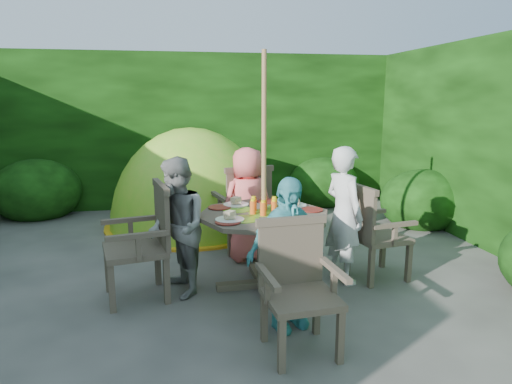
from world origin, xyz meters
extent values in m
plane|color=#43413C|center=(0.00, 0.00, 0.00)|extent=(60.00, 60.00, 0.00)
cube|color=black|center=(0.00, 4.00, 1.25)|extent=(9.00, 1.00, 2.50)
cylinder|color=#42372B|center=(0.70, 0.06, 0.35)|extent=(0.12, 0.12, 0.69)
cube|color=#42372B|center=(0.70, 0.06, 0.03)|extent=(0.92, 0.13, 0.06)
cube|color=#42372B|center=(0.70, 0.06, 0.03)|extent=(0.13, 0.92, 0.06)
cylinder|color=#42372B|center=(0.70, 0.06, 0.71)|extent=(1.29, 1.29, 0.04)
cylinder|color=#5DA61C|center=(0.48, -0.13, 0.73)|extent=(0.28, 0.28, 0.00)
cylinder|color=#5DA61C|center=(0.92, -0.12, 0.73)|extent=(0.28, 0.28, 0.00)
cylinder|color=#5DA61C|center=(0.47, 0.23, 0.73)|extent=(0.28, 0.28, 0.00)
cylinder|color=#5DA61C|center=(0.91, 0.25, 0.73)|extent=(0.28, 0.28, 0.00)
cylinder|color=#5DA61C|center=(0.70, 0.06, 0.73)|extent=(0.28, 0.28, 0.00)
cylinder|color=white|center=(1.04, 0.27, 0.74)|extent=(0.25, 0.25, 0.01)
cylinder|color=white|center=(0.48, 0.40, 0.74)|extent=(0.25, 0.25, 0.01)
cylinder|color=white|center=(0.35, -0.16, 0.74)|extent=(0.25, 0.25, 0.01)
cylinder|color=white|center=(0.91, -0.29, 0.74)|extent=(0.25, 0.25, 0.01)
cylinder|color=red|center=(1.16, 0.07, 0.74)|extent=(0.22, 0.22, 0.01)
cylinder|color=red|center=(0.83, 0.51, 0.74)|extent=(0.22, 0.22, 0.01)
cylinder|color=red|center=(0.31, 0.32, 0.74)|extent=(0.22, 0.22, 0.01)
cylinder|color=red|center=(0.33, -0.23, 0.74)|extent=(0.22, 0.22, 0.01)
cylinder|color=red|center=(0.85, -0.38, 0.74)|extent=(0.22, 0.22, 0.01)
cylinder|color=#5BAC42|center=(0.92, 0.11, 0.77)|extent=(0.18, 0.18, 0.06)
cylinder|color=olive|center=(0.70, 0.06, 1.10)|extent=(0.05, 0.05, 2.20)
cube|color=#42372B|center=(1.87, 0.09, 0.42)|extent=(0.56, 0.58, 0.05)
cube|color=#42372B|center=(2.12, -0.09, 0.20)|extent=(0.06, 0.06, 0.41)
cube|color=#42372B|center=(2.05, 0.34, 0.20)|extent=(0.06, 0.06, 0.41)
cube|color=#42372B|center=(1.70, -0.16, 0.20)|extent=(0.06, 0.06, 0.41)
cube|color=#42372B|center=(1.63, 0.27, 0.20)|extent=(0.06, 0.06, 0.41)
cube|color=#42372B|center=(1.64, 0.05, 0.68)|extent=(0.12, 0.51, 0.49)
cube|color=#42372B|center=(1.92, -0.16, 0.61)|extent=(0.49, 0.13, 0.04)
cube|color=#42372B|center=(1.83, 0.34, 0.61)|extent=(0.49, 0.13, 0.04)
cube|color=#42372B|center=(-0.48, 0.02, 0.45)|extent=(0.62, 0.64, 0.05)
cube|color=#42372B|center=(-0.76, 0.21, 0.22)|extent=(0.06, 0.06, 0.44)
cube|color=#42372B|center=(-0.67, -0.25, 0.22)|extent=(0.06, 0.06, 0.44)
cube|color=#42372B|center=(-0.30, 0.30, 0.22)|extent=(0.06, 0.06, 0.44)
cube|color=#42372B|center=(-0.21, -0.16, 0.22)|extent=(0.06, 0.06, 0.44)
cube|color=#42372B|center=(-0.24, 0.07, 0.74)|extent=(0.15, 0.54, 0.53)
cube|color=#42372B|center=(-0.54, 0.29, 0.66)|extent=(0.53, 0.15, 0.04)
cube|color=#42372B|center=(-0.43, -0.24, 0.66)|extent=(0.53, 0.15, 0.04)
cube|color=#42372B|center=(0.66, 1.24, 0.45)|extent=(0.64, 0.62, 0.05)
cube|color=#42372B|center=(0.84, 1.51, 0.22)|extent=(0.06, 0.06, 0.44)
cube|color=#42372B|center=(0.39, 1.41, 0.22)|extent=(0.06, 0.06, 0.44)
cube|color=#42372B|center=(0.94, 1.06, 0.22)|extent=(0.06, 0.06, 0.44)
cube|color=#42372B|center=(0.49, 0.96, 0.22)|extent=(0.06, 0.06, 0.44)
cube|color=#42372B|center=(0.72, 0.99, 0.73)|extent=(0.54, 0.16, 0.52)
cube|color=#42372B|center=(0.93, 1.30, 0.66)|extent=(0.16, 0.52, 0.04)
cube|color=#42372B|center=(0.40, 1.18, 0.66)|extent=(0.16, 0.52, 0.04)
cube|color=#42372B|center=(0.73, -1.12, 0.41)|extent=(0.53, 0.51, 0.05)
cube|color=#42372B|center=(0.54, -1.35, 0.20)|extent=(0.05, 0.05, 0.40)
cube|color=#42372B|center=(0.95, -1.31, 0.20)|extent=(0.05, 0.05, 0.40)
cube|color=#42372B|center=(0.50, -0.93, 0.20)|extent=(0.05, 0.05, 0.40)
cube|color=#42372B|center=(0.92, -0.90, 0.20)|extent=(0.05, 0.05, 0.40)
cube|color=#42372B|center=(0.71, -0.90, 0.66)|extent=(0.49, 0.08, 0.47)
cube|color=#42372B|center=(0.48, -1.14, 0.60)|extent=(0.09, 0.48, 0.04)
cube|color=#42372B|center=(0.97, -1.10, 0.60)|extent=(0.09, 0.48, 0.04)
imported|color=silver|center=(1.49, 0.08, 0.67)|extent=(0.45, 0.56, 1.34)
imported|color=gray|center=(-0.10, 0.04, 0.64)|extent=(0.64, 0.73, 1.27)
imported|color=#FF6C69|center=(0.67, 0.86, 0.63)|extent=(0.71, 0.57, 1.26)
imported|color=#4EB0B7|center=(0.72, -0.74, 0.60)|extent=(0.77, 0.53, 1.21)
ellipsoid|color=#76CE27|center=(0.12, 2.40, 0.00)|extent=(2.88, 2.88, 2.78)
ellipsoid|color=black|center=(-0.13, 1.66, 0.00)|extent=(0.87, 0.64, 0.96)
cylinder|color=#FBAB1A|center=(0.12, 2.40, 0.02)|extent=(2.43, 2.43, 0.03)
camera|label=1|loc=(-0.12, -3.99, 1.78)|focal=32.00mm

